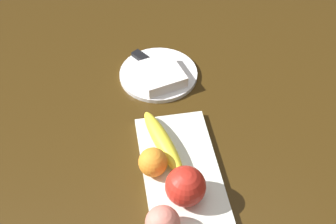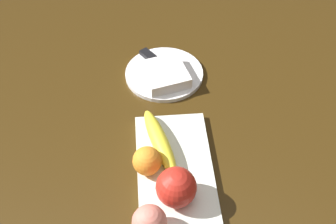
# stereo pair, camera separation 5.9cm
# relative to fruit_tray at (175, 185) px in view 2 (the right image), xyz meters

# --- Properties ---
(ground_plane) EXTENTS (2.40, 2.40, 0.00)m
(ground_plane) POSITION_rel_fruit_tray_xyz_m (0.03, 0.00, -0.01)
(ground_plane) COLOR #39270C
(fruit_tray) EXTENTS (0.38, 0.16, 0.01)m
(fruit_tray) POSITION_rel_fruit_tray_xyz_m (0.00, 0.00, 0.00)
(fruit_tray) COLOR white
(fruit_tray) RESTS_ON ground_plane
(apple) EXTENTS (0.08, 0.08, 0.08)m
(apple) POSITION_rel_fruit_tray_xyz_m (0.04, -0.00, 0.05)
(apple) COLOR red
(apple) RESTS_ON fruit_tray
(banana) EXTENTS (0.20, 0.09, 0.04)m
(banana) POSITION_rel_fruit_tray_xyz_m (-0.10, -0.02, 0.03)
(banana) COLOR yellow
(banana) RESTS_ON fruit_tray
(orange_near_apple) EXTENTS (0.06, 0.06, 0.06)m
(orange_near_apple) POSITION_rel_fruit_tray_xyz_m (-0.04, -0.05, 0.04)
(orange_near_apple) COLOR orange
(orange_near_apple) RESTS_ON fruit_tray
(peach) EXTENTS (0.07, 0.07, 0.07)m
(peach) POSITION_rel_fruit_tray_xyz_m (0.10, -0.06, 0.04)
(peach) COLOR #D87768
(peach) RESTS_ON fruit_tray
(dinner_plate) EXTENTS (0.20, 0.20, 0.01)m
(dinner_plate) POSITION_rel_fruit_tray_xyz_m (-0.35, 0.00, -0.00)
(dinner_plate) COLOR white
(dinner_plate) RESTS_ON ground_plane
(folded_napkin) EXTENTS (0.14, 0.13, 0.03)m
(folded_napkin) POSITION_rel_fruit_tray_xyz_m (-0.32, 0.00, 0.02)
(folded_napkin) COLOR white
(folded_napkin) RESTS_ON dinner_plate
(knife) EXTENTS (0.16, 0.12, 0.01)m
(knife) POSITION_rel_fruit_tray_xyz_m (-0.38, -0.01, 0.01)
(knife) COLOR silver
(knife) RESTS_ON dinner_plate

